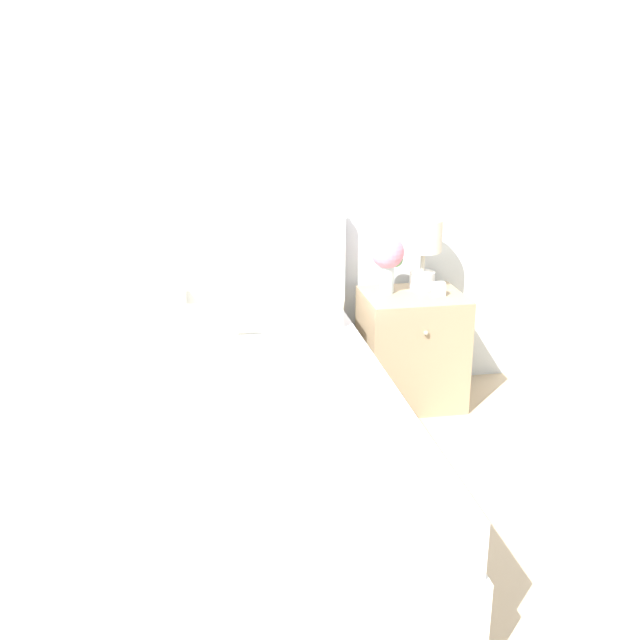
# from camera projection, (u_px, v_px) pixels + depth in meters

# --- Properties ---
(ground_plane) EXTENTS (12.00, 12.00, 0.00)m
(ground_plane) POSITION_uv_depth(u_px,v_px,m) (201.00, 398.00, 3.94)
(ground_plane) COLOR #CCB28E
(wall_back) EXTENTS (8.00, 0.06, 2.60)m
(wall_back) POSITION_uv_depth(u_px,v_px,m) (187.00, 145.00, 3.59)
(wall_back) COLOR white
(wall_back) RESTS_ON ground_plane
(bed) EXTENTS (1.52, 2.07, 0.98)m
(bed) POSITION_uv_depth(u_px,v_px,m) (204.00, 435.00, 2.96)
(bed) COLOR white
(bed) RESTS_ON ground_plane
(nightstand) EXTENTS (0.50, 0.44, 0.58)m
(nightstand) POSITION_uv_depth(u_px,v_px,m) (411.00, 349.00, 3.82)
(nightstand) COLOR tan
(nightstand) RESTS_ON ground_plane
(table_lamp) EXTENTS (0.18, 0.18, 0.36)m
(table_lamp) POSITION_uv_depth(u_px,v_px,m) (424.00, 245.00, 3.75)
(table_lamp) COLOR white
(table_lamp) RESTS_ON nightstand
(flower_vase) EXTENTS (0.16, 0.16, 0.29)m
(flower_vase) POSITION_uv_depth(u_px,v_px,m) (388.00, 256.00, 3.69)
(flower_vase) COLOR silver
(flower_vase) RESTS_ON nightstand
(alarm_clock) EXTENTS (0.06, 0.05, 0.07)m
(alarm_clock) POSITION_uv_depth(u_px,v_px,m) (439.00, 289.00, 3.69)
(alarm_clock) COLOR white
(alarm_clock) RESTS_ON nightstand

